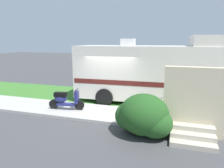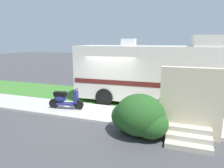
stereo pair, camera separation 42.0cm
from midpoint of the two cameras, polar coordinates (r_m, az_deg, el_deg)
name	(u,v)px [view 1 (the left image)]	position (r m, az deg, el deg)	size (l,w,h in m)	color
ground_plane	(110,107)	(10.38, -1.74, -6.28)	(80.00, 80.00, 0.00)	#424244
sidewalk	(102,113)	(9.30, -4.15, -8.13)	(24.00, 2.00, 0.12)	#ADAAA3
grass_strip	(118,98)	(11.74, 0.61, -3.90)	(24.00, 3.40, 0.08)	#3D752D
motorhome_rv	(151,72)	(10.82, 9.71, 3.34)	(7.60, 2.77, 3.49)	silver
scooter	(65,100)	(9.78, -14.14, -4.27)	(1.67, 0.57, 0.97)	black
bicycle	(150,110)	(8.49, 9.06, -7.06)	(1.69, 0.52, 0.90)	black
pickup_truck_near	(182,74)	(15.43, 18.04, 2.76)	(5.18, 2.46, 1.74)	maroon
porch_steps	(193,110)	(7.42, 20.14, -6.71)	(2.00, 1.26, 2.40)	#BCB29E
bush_by_porch	(143,116)	(7.21, 6.97, -8.96)	(2.04, 1.53, 1.45)	#23511E
bottle_green	(219,126)	(8.38, 26.31, -10.36)	(0.07, 0.07, 0.29)	#19722D
bottle_spare	(172,119)	(8.52, 15.06, -9.29)	(0.07, 0.07, 0.24)	brown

